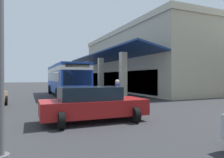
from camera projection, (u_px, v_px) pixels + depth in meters
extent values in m
plane|color=#2D2D30|center=(109.00, 92.00, 27.10)|extent=(120.00, 120.00, 0.00)
cube|color=#9E998E|center=(85.00, 92.00, 25.51)|extent=(27.43, 0.50, 0.12)
cube|color=#B2A88E|center=(151.00, 65.00, 29.32)|extent=(22.86, 11.51, 7.42)
cube|color=#C0B59A|center=(151.00, 36.00, 29.28)|extent=(23.16, 11.81, 0.60)
cube|color=#B2A88E|center=(77.00, 76.00, 33.78)|extent=(0.55, 0.55, 4.08)
cube|color=#B2A88E|center=(87.00, 76.00, 28.53)|extent=(0.55, 0.55, 4.08)
cube|color=#B2A88E|center=(101.00, 76.00, 23.28)|extent=(0.55, 0.55, 4.08)
cube|color=#B2A88E|center=(123.00, 75.00, 18.03)|extent=(0.55, 0.55, 4.08)
cube|color=navy|center=(103.00, 58.00, 26.41)|extent=(22.86, 3.16, 0.82)
cube|color=#19232D|center=(114.00, 81.00, 27.08)|extent=(19.20, 0.08, 2.40)
cube|color=#193D9E|center=(66.00, 79.00, 21.16)|extent=(11.04, 2.74, 2.75)
cube|color=silver|center=(66.00, 70.00, 21.15)|extent=(11.06, 2.76, 0.36)
cube|color=#19232D|center=(65.00, 77.00, 21.43)|extent=(9.28, 2.74, 0.90)
cube|color=#19232D|center=(78.00, 78.00, 16.10)|extent=(0.10, 2.24, 1.20)
cube|color=black|center=(78.00, 65.00, 16.08)|extent=(0.09, 1.94, 0.28)
cube|color=black|center=(78.00, 96.00, 15.99)|extent=(0.24, 2.45, 0.24)
cube|color=silver|center=(89.00, 91.00, 16.40)|extent=(0.06, 0.24, 0.16)
cube|color=silver|center=(66.00, 92.00, 15.72)|extent=(0.06, 0.24, 0.16)
cube|color=silver|center=(63.00, 65.00, 22.54)|extent=(2.43, 1.83, 0.24)
cylinder|color=black|center=(87.00, 93.00, 18.29)|extent=(1.00, 0.30, 1.00)
cylinder|color=black|center=(58.00, 94.00, 17.33)|extent=(1.00, 0.30, 1.00)
cylinder|color=black|center=(72.00, 89.00, 24.50)|extent=(1.00, 0.30, 1.00)
cylinder|color=black|center=(50.00, 89.00, 23.53)|extent=(1.00, 0.30, 1.00)
cylinder|color=black|center=(6.00, 101.00, 13.76)|extent=(0.64, 0.22, 0.64)
cube|color=maroon|center=(94.00, 107.00, 8.73)|extent=(1.89, 4.44, 0.66)
cube|color=#19232D|center=(89.00, 93.00, 8.65)|extent=(1.64, 2.50, 0.54)
cylinder|color=black|center=(118.00, 109.00, 10.13)|extent=(0.64, 0.22, 0.64)
cylinder|color=black|center=(135.00, 115.00, 8.46)|extent=(0.64, 0.22, 0.64)
cylinder|color=black|center=(55.00, 113.00, 9.01)|extent=(0.64, 0.22, 0.64)
cylinder|color=black|center=(61.00, 121.00, 7.34)|extent=(0.64, 0.22, 0.64)
cylinder|color=#38383D|center=(114.00, 104.00, 11.14)|extent=(0.16, 0.16, 0.87)
cylinder|color=#38383D|center=(120.00, 103.00, 11.33)|extent=(0.16, 0.16, 0.87)
cube|color=#334C8C|center=(117.00, 90.00, 11.23)|extent=(0.55, 0.39, 0.65)
sphere|color=beige|center=(117.00, 82.00, 11.23)|extent=(0.24, 0.24, 0.24)
cylinder|color=#334C8C|center=(117.00, 89.00, 10.93)|extent=(0.09, 0.09, 0.59)
cylinder|color=#334C8C|center=(118.00, 89.00, 11.54)|extent=(0.09, 0.09, 0.59)
cube|color=#4C4742|center=(86.00, 89.00, 28.86)|extent=(0.82, 0.82, 0.51)
cylinder|color=#332319|center=(86.00, 87.00, 28.85)|extent=(0.69, 0.69, 0.02)
cylinder|color=brown|center=(86.00, 79.00, 28.84)|extent=(0.16, 0.16, 2.22)
ellipsoid|color=#195123|center=(86.00, 70.00, 28.45)|extent=(0.81, 0.40, 0.18)
ellipsoid|color=#195123|center=(89.00, 70.00, 29.08)|extent=(0.39, 0.90, 0.16)
ellipsoid|color=#195123|center=(84.00, 70.00, 29.17)|extent=(0.87, 0.43, 0.17)
ellipsoid|color=#195123|center=(83.00, 70.00, 28.77)|extent=(0.40, 0.84, 0.16)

